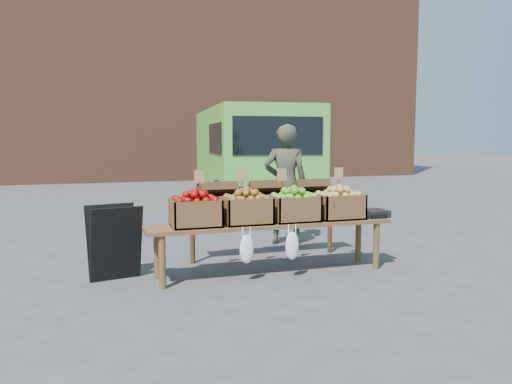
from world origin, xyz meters
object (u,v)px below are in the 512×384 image
object	(u,v)px
vendor	(286,184)
display_bench	(270,248)
crate_golden_apples	(195,213)
crate_green_apples	(339,206)
delivery_van	(252,158)
crate_red_apples	(294,208)
back_table	(264,216)
crate_russet_pears	(246,210)
chalkboard_sign	(114,242)
weighing_scale	(371,213)

from	to	relation	value
vendor	display_bench	xyz separation A→B (m)	(-0.75, -1.44, -0.55)
crate_golden_apples	crate_green_apples	size ratio (longest dim) A/B	1.00
delivery_van	crate_green_apples	bearing A→B (deg)	-92.46
display_bench	crate_green_apples	bearing A→B (deg)	0.00
display_bench	crate_red_apples	bearing A→B (deg)	0.00
back_table	crate_russet_pears	xyz separation A→B (m)	(-0.46, -0.72, 0.19)
back_table	crate_red_apples	xyz separation A→B (m)	(0.09, -0.72, 0.19)
display_bench	crate_red_apples	size ratio (longest dim) A/B	5.40
crate_golden_apples	back_table	bearing A→B (deg)	35.56
crate_red_apples	back_table	bearing A→B (deg)	97.34
vendor	chalkboard_sign	bearing A→B (deg)	47.52
crate_red_apples	crate_green_apples	size ratio (longest dim) A/B	1.00
crate_golden_apples	weighing_scale	world-z (taller)	crate_golden_apples
display_bench	crate_golden_apples	bearing A→B (deg)	180.00
delivery_van	display_bench	xyz separation A→B (m)	(-1.61, -5.66, -0.78)
crate_russet_pears	crate_green_apples	xyz separation A→B (m)	(1.10, 0.00, 0.00)
crate_green_apples	crate_russet_pears	bearing A→B (deg)	180.00
crate_red_apples	crate_green_apples	distance (m)	0.55
crate_golden_apples	crate_green_apples	distance (m)	1.65
crate_red_apples	weighing_scale	world-z (taller)	crate_red_apples
crate_russet_pears	crate_red_apples	world-z (taller)	same
crate_red_apples	crate_golden_apples	bearing A→B (deg)	180.00
delivery_van	crate_russet_pears	world-z (taller)	delivery_van
weighing_scale	delivery_van	bearing A→B (deg)	86.35
crate_red_apples	crate_russet_pears	bearing A→B (deg)	180.00
chalkboard_sign	weighing_scale	size ratio (longest dim) A/B	2.34
crate_green_apples	crate_golden_apples	bearing A→B (deg)	180.00
chalkboard_sign	crate_red_apples	xyz separation A→B (m)	(1.90, -0.30, 0.31)
display_bench	crate_green_apples	xyz separation A→B (m)	(0.83, 0.00, 0.42)
weighing_scale	crate_russet_pears	bearing A→B (deg)	180.00
vendor	crate_red_apples	size ratio (longest dim) A/B	3.35
back_table	display_bench	xyz separation A→B (m)	(-0.18, -0.72, -0.24)
display_bench	weighing_scale	size ratio (longest dim) A/B	7.94
crate_golden_apples	crate_russet_pears	bearing A→B (deg)	0.00
weighing_scale	chalkboard_sign	bearing A→B (deg)	174.04
chalkboard_sign	back_table	bearing A→B (deg)	1.53
crate_golden_apples	weighing_scale	distance (m)	2.08
vendor	crate_russet_pears	distance (m)	1.78
crate_red_apples	crate_green_apples	xyz separation A→B (m)	(0.55, 0.00, 0.00)
vendor	back_table	xyz separation A→B (m)	(-0.57, -0.72, -0.32)
chalkboard_sign	weighing_scale	bearing A→B (deg)	-17.49
delivery_van	weighing_scale	xyz separation A→B (m)	(-0.36, -5.66, -0.46)
back_table	crate_russet_pears	bearing A→B (deg)	-122.42
back_table	weighing_scale	size ratio (longest dim) A/B	6.18
display_bench	crate_russet_pears	size ratio (longest dim) A/B	5.40
display_bench	crate_golden_apples	world-z (taller)	crate_golden_apples
vendor	crate_green_apples	bearing A→B (deg)	114.77
delivery_van	vendor	xyz separation A→B (m)	(-0.86, -4.22, -0.23)
vendor	crate_red_apples	bearing A→B (deg)	93.60
vendor	crate_russet_pears	size ratio (longest dim) A/B	3.35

